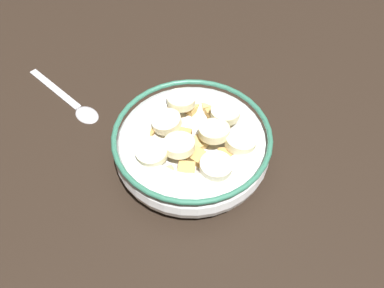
% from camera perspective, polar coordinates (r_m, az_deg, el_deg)
% --- Properties ---
extents(ground_plane, '(1.11, 1.11, 0.02)m').
position_cam_1_polar(ground_plane, '(0.45, 0.00, -3.16)').
color(ground_plane, black).
extents(cereal_bowl, '(0.18, 0.18, 0.06)m').
position_cam_1_polar(cereal_bowl, '(0.42, 0.03, -0.11)').
color(cereal_bowl, white).
rests_on(cereal_bowl, ground_plane).
extents(spoon, '(0.10, 0.13, 0.01)m').
position_cam_1_polar(spoon, '(0.53, -17.88, 5.96)').
color(spoon, '#B7B7BC').
rests_on(spoon, ground_plane).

